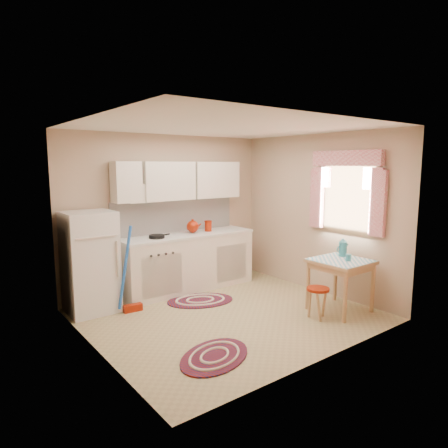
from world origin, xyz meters
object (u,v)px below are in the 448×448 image
Objects in this scene: stool at (318,303)px; fridge at (90,262)px; base_cabinets at (188,263)px; table at (340,285)px.

fridge is at bearing 137.76° from stool.
base_cabinets is 3.12× the size of table.
fridge is at bearing 143.22° from table.
stool is at bearing -178.96° from table.
table is 0.50m from stool.
base_cabinets is at bearing 107.73° from stool.
fridge is at bearing -178.22° from base_cabinets.
table is (2.76, -2.06, -0.34)m from fridge.
base_cabinets is 2.24m from stool.
base_cabinets is 5.36× the size of stool.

